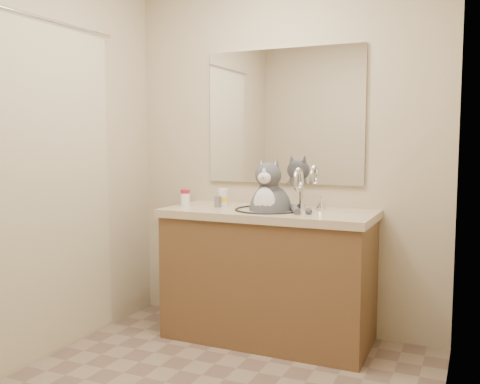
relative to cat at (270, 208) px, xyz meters
The scene contains 8 objects.
room 1.01m from the cat, 90.98° to the right, with size 2.22×2.52×2.42m.
vanity 0.42m from the cat, 138.35° to the left, with size 1.34×0.59×1.12m.
mirror 0.65m from the cat, 93.27° to the left, with size 1.10×0.02×0.90m, color white.
shower_curtain 1.37m from the cat, 141.43° to the right, with size 0.02×1.30×1.93m.
cat is the anchor object (origin of this frame).
pill_bottle_redcap 0.61m from the cat, behind, with size 0.07×0.07×0.11m.
pill_bottle_orange 0.37m from the cat, behind, with size 0.07×0.07×0.12m.
grey_canister 0.37m from the cat, behind, with size 0.06×0.06×0.07m.
Camera 1 is at (1.22, -2.19, 1.30)m, focal length 40.00 mm.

